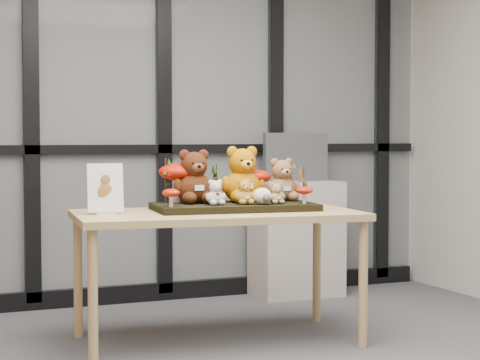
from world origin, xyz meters
name	(u,v)px	position (x,y,z in m)	size (l,w,h in m)	color
room_shell	(245,3)	(0.00, 0.00, 1.68)	(5.00, 5.00, 5.00)	#AFACA5
glass_partition	(99,94)	(0.00, 2.47, 1.42)	(4.90, 0.06, 2.78)	#2D383F
display_table	(217,224)	(0.34, 1.17, 0.66)	(1.62, 0.93, 0.72)	tan
diorama_tray	(234,207)	(0.46, 1.22, 0.74)	(0.89, 0.44, 0.04)	black
bear_pooh_yellow	(242,171)	(0.54, 1.31, 0.94)	(0.27, 0.24, 0.35)	#B36B04
bear_brown_medium	(194,174)	(0.26, 1.32, 0.93)	(0.25, 0.23, 0.33)	#401B0B
bear_tan_back	(282,177)	(0.79, 1.29, 0.90)	(0.21, 0.19, 0.27)	brown
bear_small_yellow	(244,190)	(0.48, 1.13, 0.84)	(0.12, 0.11, 0.15)	#B57E26
bear_white_bow	(215,191)	(0.32, 1.15, 0.84)	(0.12, 0.11, 0.15)	silver
bear_beige_small	(276,192)	(0.66, 1.09, 0.83)	(0.10, 0.09, 0.13)	#98814F
plush_cream_hedgehog	(262,195)	(0.57, 1.08, 0.81)	(0.08, 0.07, 0.10)	white
mushroom_back_left	(178,181)	(0.19, 1.39, 0.89)	(0.22, 0.22, 0.25)	#A41305
mushroom_back_right	(255,183)	(0.65, 1.35, 0.86)	(0.18, 0.18, 0.20)	#A41305
mushroom_front_left	(171,197)	(0.06, 1.13, 0.82)	(0.10, 0.10, 0.11)	#A41305
mushroom_front_right	(304,194)	(0.81, 1.04, 0.82)	(0.10, 0.10, 0.11)	#A41305
sprig_green_far_left	(166,181)	(0.11, 1.37, 0.89)	(0.05, 0.05, 0.25)	#13390D
sprig_green_mid_left	(184,185)	(0.23, 1.41, 0.86)	(0.05, 0.05, 0.20)	#13390D
sprig_dry_far_right	(291,180)	(0.84, 1.28, 0.88)	(0.05, 0.05, 0.24)	brown
sprig_dry_mid_right	(304,184)	(0.86, 1.16, 0.87)	(0.05, 0.05, 0.20)	brown
sprig_green_centre	(217,183)	(0.42, 1.40, 0.87)	(0.05, 0.05, 0.21)	#13390D
sign_holder	(105,191)	(-0.27, 1.26, 0.85)	(0.19, 0.07, 0.27)	silver
label_card	(242,216)	(0.35, 0.86, 0.73)	(0.09, 0.03, 0.00)	white
cabinet	(297,239)	(1.36, 2.25, 0.41)	(0.61, 0.36, 0.82)	#AAA097
monitor	(296,157)	(1.36, 2.27, 0.99)	(0.49, 0.05, 0.34)	#48494F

